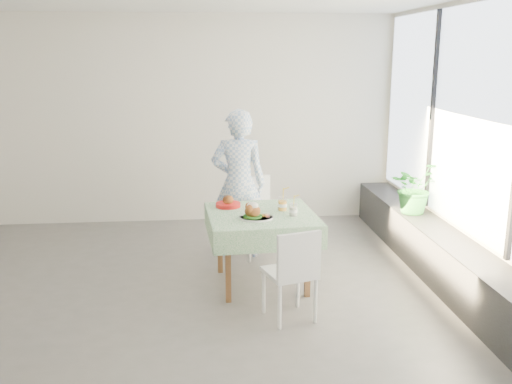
{
  "coord_description": "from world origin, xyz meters",
  "views": [
    {
      "loc": [
        0.37,
        -5.27,
        2.26
      ],
      "look_at": [
        0.9,
        0.16,
        0.95
      ],
      "focal_mm": 40.0,
      "sensor_mm": 36.0,
      "label": 1
    }
  ],
  "objects": [
    {
      "name": "wall_back",
      "position": [
        0.0,
        2.5,
        1.4
      ],
      "size": [
        6.0,
        0.02,
        2.8
      ],
      "primitive_type": "cube",
      "color": "silver",
      "rests_on": "ground"
    },
    {
      "name": "cafe_table",
      "position": [
        0.95,
        0.11,
        0.46
      ],
      "size": [
        1.11,
        1.11,
        0.74
      ],
      "color": "brown",
      "rests_on": "ground"
    },
    {
      "name": "chair_near",
      "position": [
        1.11,
        -0.7,
        0.26
      ],
      "size": [
        0.49,
        0.49,
        0.84
      ],
      "color": "white",
      "rests_on": "ground"
    },
    {
      "name": "juice_cup_orange",
      "position": [
        1.17,
        0.19,
        0.81
      ],
      "size": [
        0.1,
        0.1,
        0.27
      ],
      "color": "white",
      "rests_on": "cafe_table"
    },
    {
      "name": "main_dish",
      "position": [
        0.86,
        -0.08,
        0.8
      ],
      "size": [
        0.33,
        0.33,
        0.17
      ],
      "color": "white",
      "rests_on": "cafe_table"
    },
    {
      "name": "wall_right",
      "position": [
        3.0,
        0.0,
        1.4
      ],
      "size": [
        0.02,
        5.0,
        2.8
      ],
      "primitive_type": "cube",
      "color": "silver",
      "rests_on": "ground"
    },
    {
      "name": "window_pane",
      "position": [
        2.97,
        0.0,
        1.65
      ],
      "size": [
        0.01,
        4.8,
        2.18
      ],
      "primitive_type": "cube",
      "color": "#D1E0F9",
      "rests_on": "ground"
    },
    {
      "name": "floor",
      "position": [
        0.0,
        0.0,
        0.0
      ],
      "size": [
        6.0,
        6.0,
        0.0
      ],
      "primitive_type": "plane",
      "color": "#5A5755",
      "rests_on": "ground"
    },
    {
      "name": "second_dish",
      "position": [
        0.63,
        0.39,
        0.78
      ],
      "size": [
        0.25,
        0.25,
        0.12
      ],
      "color": "red",
      "rests_on": "cafe_table"
    },
    {
      "name": "wall_front",
      "position": [
        0.0,
        -2.5,
        1.4
      ],
      "size": [
        6.0,
        0.02,
        2.8
      ],
      "primitive_type": "cube",
      "color": "silver",
      "rests_on": "ground"
    },
    {
      "name": "potted_plant",
      "position": [
        2.77,
        0.82,
        0.8
      ],
      "size": [
        0.71,
        0.69,
        0.6
      ],
      "primitive_type": "imported",
      "rotation": [
        0.0,
        0.0,
        0.59
      ],
      "color": "#2A7F2D",
      "rests_on": "window_ledge"
    },
    {
      "name": "juice_cup_lemonade",
      "position": [
        1.24,
        -0.01,
        0.8
      ],
      "size": [
        0.09,
        0.09,
        0.24
      ],
      "color": "white",
      "rests_on": "cafe_table"
    },
    {
      "name": "chair_far",
      "position": [
        1.0,
        0.98,
        0.28
      ],
      "size": [
        0.52,
        0.52,
        0.9
      ],
      "color": "white",
      "rests_on": "ground"
    },
    {
      "name": "window_ledge",
      "position": [
        2.8,
        0.0,
        0.25
      ],
      "size": [
        0.4,
        4.8,
        0.5
      ],
      "primitive_type": "cube",
      "color": "black",
      "rests_on": "ground"
    },
    {
      "name": "diner",
      "position": [
        0.78,
        0.99,
        0.85
      ],
      "size": [
        0.65,
        0.46,
        1.69
      ],
      "primitive_type": "imported",
      "rotation": [
        0.0,
        0.0,
        3.05
      ],
      "color": "#84A6D4",
      "rests_on": "ground"
    }
  ]
}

